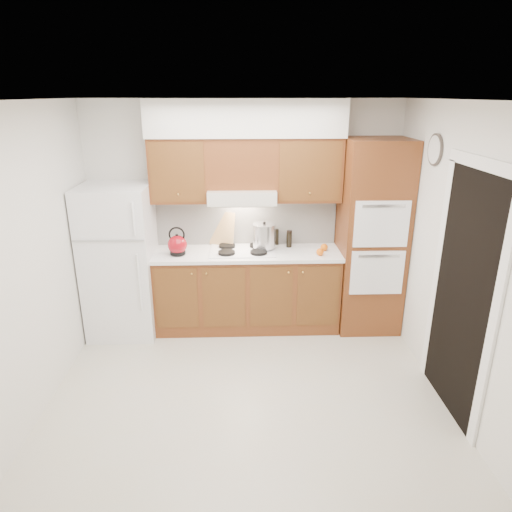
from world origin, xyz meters
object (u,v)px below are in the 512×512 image
at_px(kettle, 177,245).
at_px(fridge, 121,261).
at_px(oven_cabinet, 371,237).
at_px(stock_pot, 264,236).

bearing_deg(kettle, fridge, -168.05).
height_order(fridge, oven_cabinet, oven_cabinet).
bearing_deg(stock_pot, oven_cabinet, -3.86).
height_order(kettle, stock_pot, stock_pot).
xyz_separation_m(fridge, stock_pot, (1.63, 0.12, 0.24)).
xyz_separation_m(fridge, oven_cabinet, (2.85, 0.03, 0.24)).
xyz_separation_m(oven_cabinet, kettle, (-2.19, -0.06, -0.04)).
bearing_deg(fridge, stock_pot, 4.11).
distance_m(fridge, kettle, 0.68).
xyz_separation_m(fridge, kettle, (0.65, -0.03, 0.20)).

